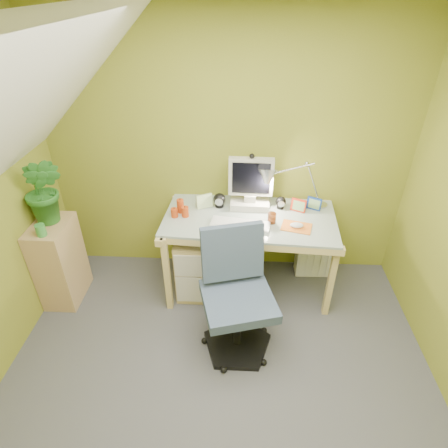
{
  "coord_description": "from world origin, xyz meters",
  "views": [
    {
      "loc": [
        0.13,
        -1.47,
        2.48
      ],
      "look_at": [
        0.0,
        1.0,
        0.85
      ],
      "focal_mm": 30.0,
      "sensor_mm": 36.0,
      "label": 1
    }
  ],
  "objects_px": {
    "desk": "(248,253)",
    "desk_lamp": "(305,174)",
    "potted_plant": "(44,191)",
    "task_chair": "(238,299)",
    "monitor": "(251,179)",
    "radiator": "(316,256)",
    "side_ledge": "(60,262)"
  },
  "relations": [
    {
      "from": "side_ledge",
      "to": "monitor",
      "type": "bearing_deg",
      "value": 13.38
    },
    {
      "from": "radiator",
      "to": "monitor",
      "type": "bearing_deg",
      "value": -177.47
    },
    {
      "from": "monitor",
      "to": "desk_lamp",
      "type": "height_order",
      "value": "desk_lamp"
    },
    {
      "from": "radiator",
      "to": "desk_lamp",
      "type": "bearing_deg",
      "value": -169.31
    },
    {
      "from": "desk",
      "to": "task_chair",
      "type": "height_order",
      "value": "task_chair"
    },
    {
      "from": "desk",
      "to": "monitor",
      "type": "bearing_deg",
      "value": 93.56
    },
    {
      "from": "desk",
      "to": "radiator",
      "type": "distance_m",
      "value": 0.74
    },
    {
      "from": "desk",
      "to": "radiator",
      "type": "relative_size",
      "value": 3.69
    },
    {
      "from": "desk",
      "to": "desk_lamp",
      "type": "relative_size",
      "value": 2.22
    },
    {
      "from": "monitor",
      "to": "potted_plant",
      "type": "distance_m",
      "value": 1.67
    },
    {
      "from": "desk_lamp",
      "to": "radiator",
      "type": "bearing_deg",
      "value": 26.97
    },
    {
      "from": "monitor",
      "to": "desk_lamp",
      "type": "xyz_separation_m",
      "value": [
        0.45,
        0.0,
        0.06
      ]
    },
    {
      "from": "desk_lamp",
      "to": "potted_plant",
      "type": "xyz_separation_m",
      "value": [
        -2.09,
        -0.34,
        -0.03
      ]
    },
    {
      "from": "side_ledge",
      "to": "desk",
      "type": "bearing_deg",
      "value": 7.37
    },
    {
      "from": "desk_lamp",
      "to": "desk",
      "type": "bearing_deg",
      "value": -143.6
    },
    {
      "from": "potted_plant",
      "to": "task_chair",
      "type": "xyz_separation_m",
      "value": [
        1.56,
        -0.55,
        -0.55
      ]
    },
    {
      "from": "desk",
      "to": "monitor",
      "type": "height_order",
      "value": "monitor"
    },
    {
      "from": "side_ledge",
      "to": "potted_plant",
      "type": "distance_m",
      "value": 0.69
    },
    {
      "from": "desk",
      "to": "monitor",
      "type": "distance_m",
      "value": 0.68
    },
    {
      "from": "desk_lamp",
      "to": "side_ledge",
      "type": "xyz_separation_m",
      "value": [
        -2.11,
        -0.39,
        -0.71
      ]
    },
    {
      "from": "desk_lamp",
      "to": "radiator",
      "type": "height_order",
      "value": "desk_lamp"
    },
    {
      "from": "potted_plant",
      "to": "task_chair",
      "type": "distance_m",
      "value": 1.74
    },
    {
      "from": "task_chair",
      "to": "radiator",
      "type": "xyz_separation_m",
      "value": [
        0.76,
        0.95,
        -0.33
      ]
    },
    {
      "from": "task_chair",
      "to": "desk_lamp",
      "type": "bearing_deg",
      "value": 44.3
    },
    {
      "from": "potted_plant",
      "to": "monitor",
      "type": "bearing_deg",
      "value": 11.88
    },
    {
      "from": "monitor",
      "to": "radiator",
      "type": "height_order",
      "value": "monitor"
    },
    {
      "from": "task_chair",
      "to": "potted_plant",
      "type": "bearing_deg",
      "value": 145.21
    },
    {
      "from": "monitor",
      "to": "side_ledge",
      "type": "bearing_deg",
      "value": -165.15
    },
    {
      "from": "radiator",
      "to": "potted_plant",
      "type": "bearing_deg",
      "value": -172.02
    },
    {
      "from": "desk",
      "to": "potted_plant",
      "type": "bearing_deg",
      "value": -170.7
    },
    {
      "from": "task_chair",
      "to": "radiator",
      "type": "height_order",
      "value": "task_chair"
    },
    {
      "from": "monitor",
      "to": "radiator",
      "type": "relative_size",
      "value": 1.35
    }
  ]
}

